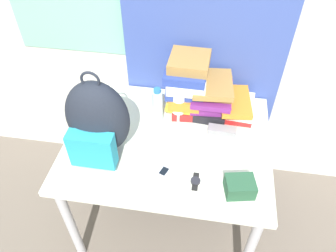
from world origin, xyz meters
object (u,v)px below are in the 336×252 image
(book_stack_right, at_px, (234,105))
(camera_pouch, at_px, (240,187))
(sports_bottle, at_px, (179,102))
(book_stack_center, at_px, (211,96))
(sunscreen_bottle, at_px, (189,148))
(book_stack_left, at_px, (187,83))
(sunglasses_case, at_px, (222,131))
(cell_phone, at_px, (164,172))
(backpack, at_px, (97,121))
(wristwatch, at_px, (195,181))
(water_bottle, at_px, (158,105))

(book_stack_right, relative_size, camera_pouch, 1.88)
(sports_bottle, bearing_deg, book_stack_center, 27.89)
(book_stack_center, xyz_separation_m, sunscreen_bottle, (-0.08, -0.38, -0.03))
(book_stack_left, distance_m, sunglasses_case, 0.32)
(book_stack_left, height_order, cell_phone, book_stack_left)
(backpack, bearing_deg, book_stack_center, 36.92)
(backpack, bearing_deg, wristwatch, -14.86)
(book_stack_center, bearing_deg, water_bottle, -156.45)
(cell_phone, distance_m, wristwatch, 0.16)
(sports_bottle, height_order, sunglasses_case, sports_bottle)
(water_bottle, height_order, sunscreen_bottle, water_bottle)
(book_stack_left, distance_m, sports_bottle, 0.11)
(sunglasses_case, bearing_deg, sunscreen_bottle, -128.43)
(sports_bottle, height_order, wristwatch, sports_bottle)
(water_bottle, height_order, cell_phone, water_bottle)
(water_bottle, bearing_deg, book_stack_right, 16.34)
(book_stack_center, distance_m, book_stack_right, 0.14)
(backpack, distance_m, wristwatch, 0.54)
(water_bottle, bearing_deg, book_stack_left, 41.25)
(cell_phone, bearing_deg, sunglasses_case, 50.25)
(water_bottle, xyz_separation_m, sports_bottle, (0.11, 0.03, 0.01))
(water_bottle, bearing_deg, cell_phone, -75.43)
(backpack, bearing_deg, book_stack_right, 30.82)
(book_stack_center, distance_m, sunglasses_case, 0.21)
(book_stack_center, bearing_deg, book_stack_right, -0.64)
(camera_pouch, distance_m, wristwatch, 0.20)
(book_stack_center, distance_m, sports_bottle, 0.19)
(book_stack_left, xyz_separation_m, sports_bottle, (-0.03, -0.09, -0.06))
(water_bottle, bearing_deg, sports_bottle, 16.29)
(backpack, xyz_separation_m, sunscreen_bottle, (0.44, 0.01, -0.13))
(book_stack_left, height_order, book_stack_right, book_stack_left)
(backpack, bearing_deg, sports_bottle, 40.72)
(book_stack_left, xyz_separation_m, camera_pouch, (0.31, -0.54, -0.13))
(wristwatch, bearing_deg, book_stack_center, 86.35)
(book_stack_right, relative_size, cell_phone, 2.43)
(water_bottle, xyz_separation_m, sunglasses_case, (0.36, -0.06, -0.08))
(book_stack_left, height_order, sports_bottle, book_stack_left)
(backpack, relative_size, sunscreen_bottle, 3.17)
(book_stack_center, bearing_deg, cell_phone, -110.74)
(sports_bottle, height_order, cell_phone, sports_bottle)
(backpack, distance_m, sports_bottle, 0.47)
(backpack, height_order, sunglasses_case, backpack)
(book_stack_left, xyz_separation_m, cell_phone, (-0.05, -0.49, -0.16))
(book_stack_right, bearing_deg, sunscreen_bottle, -119.80)
(book_stack_right, relative_size, wristwatch, 2.73)
(sports_bottle, bearing_deg, book_stack_left, 71.88)
(water_bottle, xyz_separation_m, camera_pouch, (0.45, -0.42, -0.06))
(camera_pouch, bearing_deg, sunscreen_bottle, 146.25)
(book_stack_right, height_order, sunglasses_case, book_stack_right)
(book_stack_center, xyz_separation_m, sunglasses_case, (0.07, -0.18, -0.08))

